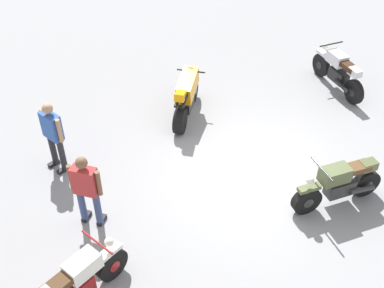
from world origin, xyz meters
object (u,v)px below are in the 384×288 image
object	(u,v)px
motorcycle_cream_vintage	(77,284)
motorcycle_orange_sportbike	(187,95)
motorcycle_olive_vintage	(339,185)
person_in_blue_shirt	(53,133)
person_in_red_shirt	(86,188)
motorcycle_silver_cruiser	(338,71)

from	to	relation	value
motorcycle_cream_vintage	motorcycle_orange_sportbike	xyz separation A→B (m)	(-5.16, -1.77, 0.11)
motorcycle_olive_vintage	person_in_blue_shirt	world-z (taller)	person_in_blue_shirt
motorcycle_cream_vintage	person_in_blue_shirt	bearing A→B (deg)	57.78
motorcycle_cream_vintage	person_in_red_shirt	world-z (taller)	person_in_red_shirt
motorcycle_silver_cruiser	person_in_blue_shirt	bearing A→B (deg)	93.12
person_in_red_shirt	person_in_blue_shirt	size ratio (longest dim) A/B	0.98
motorcycle_orange_sportbike	person_in_red_shirt	world-z (taller)	person_in_red_shirt
motorcycle_orange_sportbike	person_in_blue_shirt	xyz separation A→B (m)	(3.16, -1.03, 0.33)
motorcycle_orange_sportbike	person_in_blue_shirt	distance (m)	3.34
motorcycle_silver_cruiser	motorcycle_orange_sportbike	distance (m)	4.12
motorcycle_olive_vintage	person_in_red_shirt	xyz separation A→B (m)	(3.23, -3.48, 0.42)
motorcycle_olive_vintage	person_in_red_shirt	bearing A→B (deg)	-14.58
motorcycle_olive_vintage	motorcycle_silver_cruiser	xyz separation A→B (m)	(-3.94, -1.70, 0.03)
motorcycle_orange_sportbike	person_in_red_shirt	distance (m)	3.92
motorcycle_olive_vintage	person_in_blue_shirt	xyz separation A→B (m)	(2.53, -5.18, 0.44)
motorcycle_cream_vintage	motorcycle_silver_cruiser	size ratio (longest dim) A/B	1.06
motorcycle_olive_vintage	motorcycle_orange_sportbike	distance (m)	4.20
motorcycle_olive_vintage	motorcycle_orange_sportbike	xyz separation A→B (m)	(-0.62, -4.15, 0.11)
motorcycle_silver_cruiser	person_in_red_shirt	size ratio (longest dim) A/B	1.15
motorcycle_olive_vintage	person_in_blue_shirt	size ratio (longest dim) A/B	1.06
motorcycle_olive_vintage	motorcycle_cream_vintage	bearing A→B (deg)	4.93
motorcycle_silver_cruiser	person_in_blue_shirt	distance (m)	7.35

